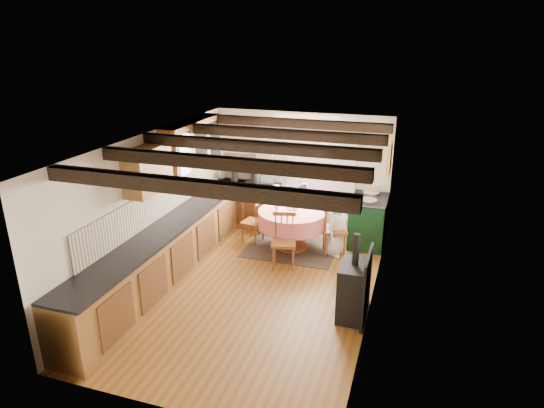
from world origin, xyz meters
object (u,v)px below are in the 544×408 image
(aga_range, at_px, (368,220))
(cup, at_px, (277,208))
(chair_right, at_px, (335,228))
(chair_left, at_px, (253,220))
(chair_near, at_px, (284,241))
(child_far, at_px, (303,209))
(dining_table, at_px, (292,230))
(cast_iron_stove, at_px, (354,276))
(child_right, at_px, (336,226))

(aga_range, height_order, cup, aga_range)
(cup, bearing_deg, chair_right, 4.66)
(chair_left, xyz_separation_m, aga_range, (2.14, 0.63, 0.03))
(chair_near, bearing_deg, child_far, 77.94)
(chair_near, xyz_separation_m, aga_range, (1.26, 1.47, -0.02))
(dining_table, distance_m, chair_left, 0.83)
(cast_iron_stove, bearing_deg, cup, 132.94)
(chair_left, relative_size, cup, 9.03)
(aga_range, bearing_deg, chair_near, -130.73)
(dining_table, xyz_separation_m, cup, (-0.28, -0.06, 0.43))
(chair_near, bearing_deg, child_right, 31.14)
(chair_right, bearing_deg, cast_iron_stove, -178.62)
(chair_right, bearing_deg, aga_range, -53.90)
(dining_table, relative_size, child_right, 1.11)
(aga_range, xyz_separation_m, cast_iron_stove, (0.11, -2.63, 0.17))
(child_right, height_order, cup, child_right)
(child_right, bearing_deg, chair_near, 151.60)
(cast_iron_stove, height_order, child_right, cast_iron_stove)
(chair_left, height_order, cast_iron_stove, cast_iron_stove)
(chair_left, relative_size, chair_right, 0.84)
(chair_left, height_order, aga_range, aga_range)
(dining_table, bearing_deg, chair_near, -85.56)
(cast_iron_stove, xyz_separation_m, child_right, (-0.61, 1.92, -0.07))
(chair_near, height_order, chair_right, chair_right)
(chair_near, bearing_deg, cup, 102.92)
(chair_near, distance_m, child_far, 1.47)
(cast_iron_stove, bearing_deg, chair_left, 138.43)
(child_far, height_order, child_right, child_right)
(chair_right, xyz_separation_m, cup, (-1.08, -0.09, 0.29))
(aga_range, bearing_deg, chair_left, -163.61)
(chair_left, height_order, child_far, child_far)
(child_far, xyz_separation_m, child_right, (0.81, -0.71, 0.02))
(dining_table, relative_size, chair_right, 1.21)
(aga_range, bearing_deg, cup, -154.09)
(dining_table, height_order, chair_right, chair_right)
(dining_table, height_order, cup, cup)
(aga_range, xyz_separation_m, child_far, (-1.30, 0.00, 0.09))
(chair_left, distance_m, cup, 0.67)
(child_far, bearing_deg, aga_range, 160.51)
(cast_iron_stove, distance_m, child_far, 2.99)
(child_right, bearing_deg, aga_range, -18.26)
(cast_iron_stove, xyz_separation_m, child_far, (-1.41, 2.63, -0.09))
(chair_right, height_order, aga_range, chair_right)
(chair_left, bearing_deg, cup, 84.65)
(cast_iron_stove, bearing_deg, child_right, 107.63)
(dining_table, relative_size, chair_near, 1.31)
(chair_right, bearing_deg, cup, 77.89)
(chair_near, height_order, child_far, child_far)
(chair_left, distance_m, aga_range, 2.23)
(chair_right, relative_size, child_right, 0.92)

